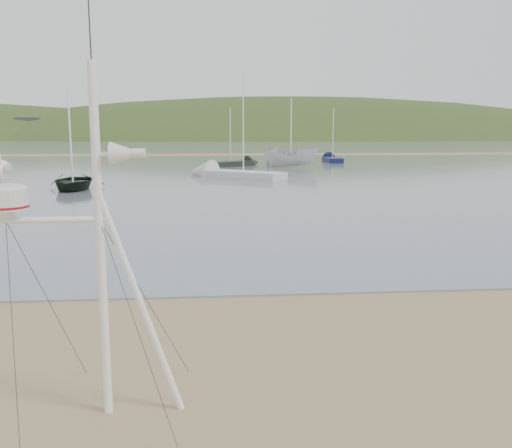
{
  "coord_description": "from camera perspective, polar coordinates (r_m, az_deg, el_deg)",
  "views": [
    {
      "loc": [
        2.09,
        -6.9,
        3.44
      ],
      "look_at": [
        2.77,
        1.0,
        2.07
      ],
      "focal_mm": 38.0,
      "sensor_mm": 36.0,
      "label": 1
    }
  ],
  "objects": [
    {
      "name": "far_cottages",
      "position": [
        202.9,
        -4.72,
        9.94
      ],
      "size": [
        294.4,
        6.3,
        8.0
      ],
      "color": "white",
      "rests_on": "ground"
    },
    {
      "name": "boat_white",
      "position": [
        50.24,
        3.7,
        8.85
      ],
      "size": [
        2.04,
        1.99,
        5.14
      ],
      "primitive_type": "imported",
      "rotation": [
        0.0,
        0.0,
        1.54
      ],
      "color": "silver",
      "rests_on": "water"
    },
    {
      "name": "sailboat_white_near",
      "position": [
        40.67,
        -4.02,
        5.36
      ],
      "size": [
        7.66,
        6.7,
        8.12
      ],
      "color": "silver",
      "rests_on": "ground"
    },
    {
      "name": "sailboat_dark_mid",
      "position": [
        53.35,
        -1.48,
        6.44
      ],
      "size": [
        5.64,
        4.9,
        6.03
      ],
      "color": "black",
      "rests_on": "ground"
    },
    {
      "name": "water",
      "position": [
        138.96,
        -5.83,
        8.35
      ],
      "size": [
        560.0,
        256.0,
        0.04
      ],
      "primitive_type": "cube",
      "color": "slate",
      "rests_on": "ground"
    },
    {
      "name": "sandbar",
      "position": [
        77.0,
        -6.51,
        7.25
      ],
      "size": [
        560.0,
        7.0,
        0.07
      ],
      "primitive_type": "cube",
      "color": "#8B7250",
      "rests_on": "water"
    },
    {
      "name": "sailboat_blue_far",
      "position": [
        61.44,
        7.77,
        6.8
      ],
      "size": [
        1.74,
        6.31,
        6.25
      ],
      "color": "#121540",
      "rests_on": "ground"
    },
    {
      "name": "boat_dark",
      "position": [
        33.25,
        -18.88,
        7.28
      ],
      "size": [
        3.24,
        1.12,
        4.47
      ],
      "primitive_type": "imported",
      "rotation": [
        0.0,
        0.0,
        0.06
      ],
      "color": "black",
      "rests_on": "water"
    },
    {
      "name": "mast_rig",
      "position": [
        6.81,
        -16.3,
        -9.48
      ],
      "size": [
        2.27,
        2.42,
        5.12
      ],
      "color": "white",
      "rests_on": "ground"
    },
    {
      "name": "hill_ridge",
      "position": [
        243.56,
        -1.02,
        4.36
      ],
      "size": [
        620.0,
        180.0,
        80.0
      ],
      "color": "#2A3D19",
      "rests_on": "ground"
    },
    {
      "name": "ground",
      "position": [
        7.99,
        -20.4,
        -16.35
      ],
      "size": [
        560.0,
        560.0,
        0.0
      ],
      "primitive_type": "plane",
      "color": "#8B7250",
      "rests_on": "ground"
    }
  ]
}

